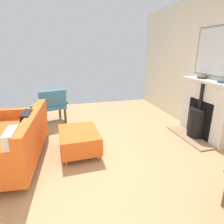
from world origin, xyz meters
name	(u,v)px	position (x,y,z in m)	size (l,w,h in m)	color
ground_plane	(80,154)	(0.00, 0.00, 0.00)	(5.26, 6.38, 0.01)	tan
wall_left	(222,68)	(-2.63, 0.00, 1.37)	(0.12, 6.38, 2.73)	silver
fireplace	(203,113)	(-2.42, -0.07, 0.50)	(0.56, 1.25, 1.14)	#9E7A5B
mirror_over_mantel	(218,52)	(-2.54, -0.07, 1.65)	(0.04, 1.09, 0.90)	gray
mantel_bowl_near	(202,77)	(-2.45, -0.28, 1.17)	(0.16, 0.16, 0.05)	#47382D
mantel_bowl_far	(222,82)	(-2.45, 0.23, 1.16)	(0.15, 0.15, 0.04)	#334C56
sofa	(14,141)	(1.00, -0.08, 0.34)	(1.04, 1.85, 0.79)	#B2B2B7
ottoman	(79,139)	(0.00, -0.08, 0.24)	(0.66, 0.85, 0.38)	#B2B2B7
armchair_accent	(52,104)	(0.46, -1.64, 0.48)	(0.80, 0.74, 0.83)	#4C3321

